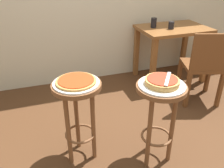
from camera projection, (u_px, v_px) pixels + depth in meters
The scene contains 12 objects.
ground_plane at pixel (142, 154), 2.09m from camera, with size 6.00×6.00×0.00m, color #4C2D19.
stool_foreground at pixel (159, 107), 1.81m from camera, with size 0.37×0.37×0.70m.
serving_plate_foreground at pixel (162, 85), 1.72m from camera, with size 0.34×0.34×0.01m, color silver.
pizza_foreground at pixel (162, 81), 1.71m from camera, with size 0.25×0.25×0.05m.
stool_middle at pixel (78, 105), 1.84m from camera, with size 0.37×0.37×0.70m.
serving_plate_middle at pixel (76, 83), 1.75m from camera, with size 0.34×0.34×0.01m, color silver.
pizza_middle at pixel (76, 81), 1.74m from camera, with size 0.30×0.30×0.02m.
dining_table at pixel (172, 37), 3.13m from camera, with size 0.88×0.60×0.72m.
cup_near_edge at pixel (171, 25), 2.97m from camera, with size 0.07×0.07×0.09m, color black.
cup_far_edge at pixel (154, 23), 3.03m from camera, with size 0.07×0.07×0.12m, color black.
wooden_chair at pixel (204, 65), 2.64m from camera, with size 0.51×0.51×0.85m.
pizza_server_knife at pixel (168, 79), 1.69m from camera, with size 0.22×0.02×0.01m, color silver.
Camera 1 is at (-0.75, -1.39, 1.51)m, focal length 38.48 mm.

